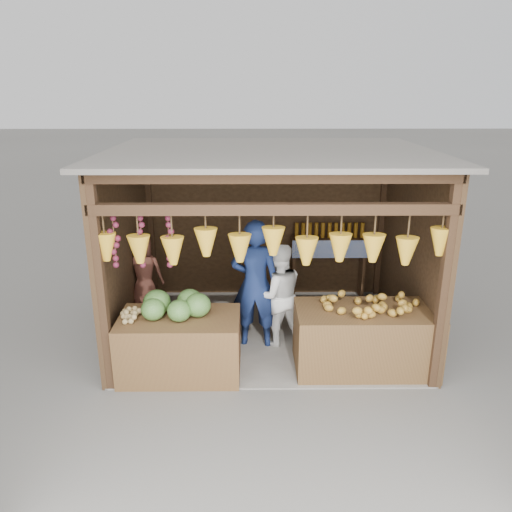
{
  "coord_description": "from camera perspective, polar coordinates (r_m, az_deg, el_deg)",
  "views": [
    {
      "loc": [
        -0.23,
        -6.65,
        3.42
      ],
      "look_at": [
        -0.18,
        -0.1,
        1.22
      ],
      "focal_mm": 35.0,
      "sensor_mm": 36.0,
      "label": 1
    }
  ],
  "objects": [
    {
      "name": "stall_structure",
      "position": [
        6.84,
        1.23,
        3.69
      ],
      "size": [
        4.3,
        3.3,
        2.66
      ],
      "color": "slate",
      "rests_on": "ground"
    },
    {
      "name": "mango_pile",
      "position": [
        6.32,
        13.15,
        -5.17
      ],
      "size": [
        1.4,
        0.64,
        0.22
      ],
      "primitive_type": null,
      "color": "#C3541A",
      "rests_on": "counter_right"
    },
    {
      "name": "melon_pile",
      "position": [
        6.17,
        -8.92,
        -5.45
      ],
      "size": [
        1.0,
        0.5,
        0.32
      ],
      "primitive_type": null,
      "color": "#1F4712",
      "rests_on": "counter_left"
    },
    {
      "name": "vendor_seated",
      "position": [
        7.49,
        -12.65,
        -1.85
      ],
      "size": [
        0.56,
        0.39,
        1.11
      ],
      "primitive_type": "imported",
      "rotation": [
        0.0,
        0.0,
        3.07
      ],
      "color": "brown",
      "rests_on": "stool"
    },
    {
      "name": "ground",
      "position": [
        7.48,
        1.39,
        -8.66
      ],
      "size": [
        80.0,
        80.0,
        0.0
      ],
      "primitive_type": "plane",
      "color": "#514F49",
      "rests_on": "ground"
    },
    {
      "name": "man_standing",
      "position": [
        6.76,
        -0.1,
        -3.25
      ],
      "size": [
        0.7,
        0.5,
        1.81
      ],
      "primitive_type": "imported",
      "rotation": [
        0.0,
        0.0,
        3.04
      ],
      "color": "#15234F",
      "rests_on": "ground"
    },
    {
      "name": "tanfruit_pile",
      "position": [
        6.25,
        -14.1,
        -6.44
      ],
      "size": [
        0.34,
        0.4,
        0.13
      ],
      "primitive_type": null,
      "color": "olive",
      "rests_on": "counter_left"
    },
    {
      "name": "stool",
      "position": [
        7.76,
        -12.29,
        -6.77
      ],
      "size": [
        0.33,
        0.33,
        0.31
      ],
      "primitive_type": "cube",
      "color": "black",
      "rests_on": "ground"
    },
    {
      "name": "back_shelf",
      "position": [
        8.43,
        8.31,
        0.77
      ],
      "size": [
        1.25,
        0.32,
        1.32
      ],
      "color": "#382314",
      "rests_on": "ground"
    },
    {
      "name": "counter_left",
      "position": [
        6.38,
        -8.65,
        -10.06
      ],
      "size": [
        1.48,
        0.85,
        0.77
      ],
      "primitive_type": "cube",
      "color": "#54331C",
      "rests_on": "ground"
    },
    {
      "name": "woman_standing",
      "position": [
        6.88,
        2.56,
        -4.47
      ],
      "size": [
        0.82,
        0.7,
        1.46
      ],
      "primitive_type": "imported",
      "rotation": [
        0.0,
        0.0,
        3.37
      ],
      "color": "silver",
      "rests_on": "ground"
    },
    {
      "name": "counter_right",
      "position": [
        6.54,
        12.34,
        -9.29
      ],
      "size": [
        1.75,
        0.85,
        0.82
      ],
      "primitive_type": "cube",
      "color": "#4A3118",
      "rests_on": "ground"
    }
  ]
}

